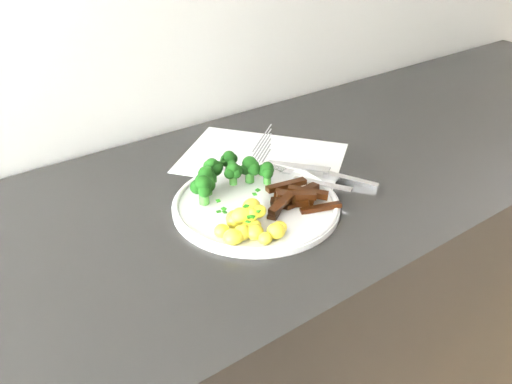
# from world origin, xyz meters

# --- Properties ---
(counter) EXTENTS (2.40, 0.60, 0.90)m
(counter) POSITION_xyz_m (-0.11, 1.67, 0.45)
(counter) COLOR black
(counter) RESTS_ON ground
(recipe_paper) EXTENTS (0.35, 0.37, 0.00)m
(recipe_paper) POSITION_xyz_m (-0.10, 1.76, 0.90)
(recipe_paper) COLOR silver
(recipe_paper) RESTS_ON counter
(plate) EXTENTS (0.28, 0.28, 0.02)m
(plate) POSITION_xyz_m (-0.21, 1.63, 0.91)
(plate) COLOR white
(plate) RESTS_ON counter
(broccoli) EXTENTS (0.16, 0.09, 0.05)m
(broccoli) POSITION_xyz_m (-0.23, 1.69, 0.94)
(broccoli) COLOR #2D6A22
(broccoli) RESTS_ON plate
(potatoes) EXTENTS (0.10, 0.10, 0.04)m
(potatoes) POSITION_xyz_m (-0.27, 1.57, 0.92)
(potatoes) COLOR yellow
(potatoes) RESTS_ON plate
(beef_strips) EXTENTS (0.12, 0.11, 0.03)m
(beef_strips) POSITION_xyz_m (-0.16, 1.59, 0.92)
(beef_strips) COLOR black
(beef_strips) RESTS_ON plate
(fork) EXTENTS (0.07, 0.16, 0.02)m
(fork) POSITION_xyz_m (-0.10, 1.62, 0.92)
(fork) COLOR silver
(fork) RESTS_ON plate
(knife) EXTENTS (0.12, 0.19, 0.02)m
(knife) POSITION_xyz_m (-0.04, 1.61, 0.91)
(knife) COLOR silver
(knife) RESTS_ON plate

